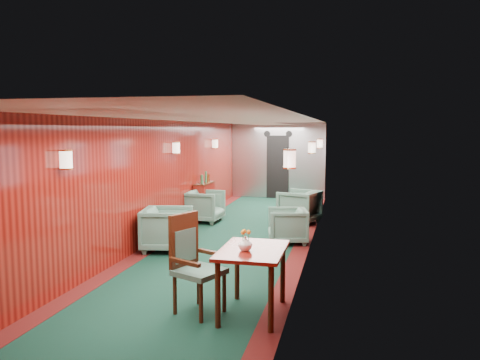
{
  "coord_description": "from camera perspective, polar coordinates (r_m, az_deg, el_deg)",
  "views": [
    {
      "loc": [
        2.14,
        -8.87,
        2.19
      ],
      "look_at": [
        0.0,
        0.47,
        1.15
      ],
      "focal_mm": 35.0,
      "sensor_mm": 36.0,
      "label": 1
    }
  ],
  "objects": [
    {
      "name": "armchair_left_far",
      "position": [
        11.13,
        -4.35,
        -3.21
      ],
      "size": [
        0.87,
        0.85,
        0.75
      ],
      "primitive_type": "imported",
      "rotation": [
        0.0,
        0.0,
        1.51
      ],
      "color": "#1D453B",
      "rests_on": "ground"
    },
    {
      "name": "credenza",
      "position": [
        11.81,
        -4.39,
        -2.34
      ],
      "size": [
        0.3,
        0.96,
        1.14
      ],
      "color": "maroon",
      "rests_on": "ground"
    },
    {
      "name": "side_chair",
      "position": [
        5.71,
        -5.82,
        -9.56
      ],
      "size": [
        0.68,
        0.7,
        1.18
      ],
      "rotation": [
        0.0,
        0.0,
        -0.43
      ],
      "color": "#1D453B",
      "rests_on": "ground"
    },
    {
      "name": "dining_table",
      "position": [
        5.57,
        1.53,
        -9.65
      ],
      "size": [
        0.75,
        1.06,
        0.8
      ],
      "rotation": [
        0.0,
        0.0,
        -0.0
      ],
      "color": "maroon",
      "rests_on": "ground"
    },
    {
      "name": "windows_right",
      "position": [
        9.17,
        8.79,
        1.5
      ],
      "size": [
        0.02,
        8.6,
        0.8
      ],
      "color": "silver",
      "rests_on": "ground"
    },
    {
      "name": "armchair_left_near",
      "position": [
        8.61,
        -8.85,
        -5.92
      ],
      "size": [
        1.01,
        0.99,
        0.79
      ],
      "primitive_type": "imported",
      "rotation": [
        0.0,
        0.0,
        1.76
      ],
      "color": "#1D453B",
      "rests_on": "ground"
    },
    {
      "name": "room",
      "position": [
        9.14,
        -0.65,
        2.71
      ],
      "size": [
        12.0,
        12.1,
        2.4
      ],
      "color": "#0D3022",
      "rests_on": "ground"
    },
    {
      "name": "armchair_right_near",
      "position": [
        9.12,
        5.81,
        -5.56
      ],
      "size": [
        0.88,
        0.86,
        0.67
      ],
      "primitive_type": "imported",
      "rotation": [
        0.0,
        0.0,
        -1.35
      ],
      "color": "#1D453B",
      "rests_on": "ground"
    },
    {
      "name": "armchair_right_far",
      "position": [
        11.08,
        7.24,
        -3.21
      ],
      "size": [
        1.08,
        1.06,
        0.78
      ],
      "primitive_type": "imported",
      "rotation": [
        0.0,
        0.0,
        -1.9
      ],
      "color": "#1D453B",
      "rests_on": "ground"
    },
    {
      "name": "bulkhead",
      "position": [
        14.97,
        4.66,
        2.32
      ],
      "size": [
        2.98,
        0.17,
        2.39
      ],
      "color": "#ACAEB3",
      "rests_on": "ground"
    },
    {
      "name": "flower_vase",
      "position": [
        5.44,
        0.65,
        -7.73
      ],
      "size": [
        0.2,
        0.2,
        0.17
      ],
      "primitive_type": "imported",
      "rotation": [
        0.0,
        0.0,
        -0.28
      ],
      "color": "white",
      "rests_on": "dining_table"
    },
    {
      "name": "wall_sconces",
      "position": [
        9.69,
        0.13,
        3.83
      ],
      "size": [
        2.97,
        7.97,
        0.25
      ],
      "color": "beige",
      "rests_on": "ground"
    }
  ]
}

